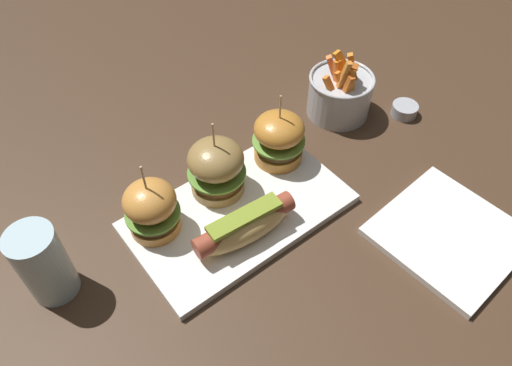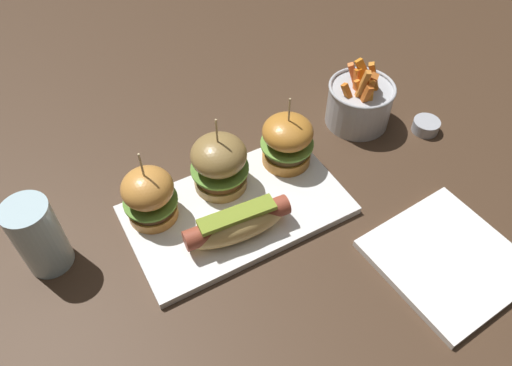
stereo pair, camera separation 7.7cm
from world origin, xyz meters
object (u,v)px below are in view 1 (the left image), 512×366
(slider_center, at_px, (218,166))
(side_plate, at_px, (448,234))
(platter_main, at_px, (239,212))
(fries_bucket, at_px, (340,94))
(sauce_ramekin, at_px, (404,109))
(slider_right, at_px, (279,138))
(water_glass, at_px, (43,264))
(hot_dog, at_px, (245,225))
(slider_left, at_px, (151,208))

(slider_center, height_order, side_plate, slider_center)
(platter_main, relative_size, fries_bucket, 2.57)
(sauce_ramekin, distance_m, side_plate, 0.30)
(slider_right, relative_size, fries_bucket, 1.00)
(platter_main, xyz_separation_m, sauce_ramekin, (0.41, 0.00, 0.01))
(platter_main, distance_m, water_glass, 0.30)
(side_plate, bearing_deg, hot_dog, 143.42)
(sauce_ramekin, bearing_deg, water_glass, 175.41)
(slider_left, xyz_separation_m, sauce_ramekin, (0.53, -0.05, -0.05))
(fries_bucket, distance_m, water_glass, 0.60)
(slider_left, relative_size, side_plate, 0.69)
(platter_main, relative_size, slider_right, 2.56)
(hot_dog, height_order, slider_center, slider_center)
(slider_left, bearing_deg, sauce_ramekin, -5.51)
(fries_bucket, distance_m, sauce_ramekin, 0.13)
(fries_bucket, bearing_deg, platter_main, -164.33)
(sauce_ramekin, bearing_deg, slider_center, 171.88)
(slider_center, bearing_deg, platter_main, -93.62)
(sauce_ramekin, bearing_deg, slider_right, 169.75)
(fries_bucket, relative_size, side_plate, 0.68)
(slider_left, relative_size, water_glass, 1.09)
(hot_dog, xyz_separation_m, fries_bucket, (0.33, 0.13, 0.00))
(slider_right, bearing_deg, water_glass, 179.29)
(fries_bucket, relative_size, sauce_ramekin, 2.73)
(slider_left, xyz_separation_m, slider_center, (0.13, 0.01, 0.00))
(platter_main, height_order, water_glass, water_glass)
(slider_left, distance_m, side_plate, 0.46)
(slider_left, height_order, slider_center, slider_center)
(platter_main, xyz_separation_m, fries_bucket, (0.31, 0.09, 0.04))
(slider_center, xyz_separation_m, sauce_ramekin, (0.40, -0.06, -0.05))
(fries_bucket, xyz_separation_m, water_glass, (-0.60, -0.03, 0.02))
(hot_dog, bearing_deg, fries_bucket, 22.01)
(slider_right, distance_m, sauce_ramekin, 0.29)
(fries_bucket, height_order, sauce_ramekin, fries_bucket)
(slider_center, bearing_deg, hot_dog, -104.54)
(slider_right, height_order, sauce_ramekin, slider_right)
(slider_center, distance_m, fries_bucket, 0.31)
(fries_bucket, relative_size, water_glass, 1.08)
(fries_bucket, bearing_deg, hot_dog, -157.99)
(platter_main, bearing_deg, slider_left, 157.05)
(platter_main, height_order, sauce_ramekin, sauce_ramekin)
(slider_right, bearing_deg, fries_bucket, 10.68)
(platter_main, relative_size, water_glass, 2.77)
(slider_left, bearing_deg, water_glass, 178.36)
(slider_right, height_order, water_glass, slider_right)
(hot_dog, distance_m, slider_left, 0.14)
(slider_center, relative_size, fries_bucket, 1.05)
(side_plate, relative_size, water_glass, 1.58)
(slider_left, bearing_deg, slider_right, -0.08)
(platter_main, relative_size, side_plate, 1.75)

